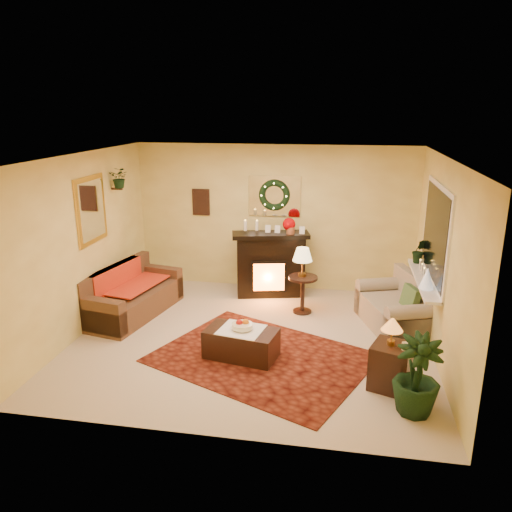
% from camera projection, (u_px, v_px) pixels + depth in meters
% --- Properties ---
extents(floor, '(5.00, 5.00, 0.00)m').
position_uv_depth(floor, '(252.00, 339.00, 7.21)').
color(floor, beige).
rests_on(floor, ground).
extents(ceiling, '(5.00, 5.00, 0.00)m').
position_uv_depth(ceiling, '(251.00, 157.00, 6.46)').
color(ceiling, white).
rests_on(ceiling, ground).
extents(wall_back, '(5.00, 5.00, 0.00)m').
position_uv_depth(wall_back, '(274.00, 218.00, 8.95)').
color(wall_back, '#EFD88C').
rests_on(wall_back, ground).
extents(wall_front, '(5.00, 5.00, 0.00)m').
position_uv_depth(wall_front, '(208.00, 319.00, 4.71)').
color(wall_front, '#EFD88C').
rests_on(wall_front, ground).
extents(wall_left, '(4.50, 4.50, 0.00)m').
position_uv_depth(wall_left, '(83.00, 244.00, 7.25)').
color(wall_left, '#EFD88C').
rests_on(wall_left, ground).
extents(wall_right, '(4.50, 4.50, 0.00)m').
position_uv_depth(wall_right, '(442.00, 262.00, 6.42)').
color(wall_right, '#EFD88C').
rests_on(wall_right, ground).
extents(area_rug, '(3.24, 2.90, 0.01)m').
position_uv_depth(area_rug, '(262.00, 358.00, 6.65)').
color(area_rug, maroon).
rests_on(area_rug, floor).
extents(sofa, '(1.14, 1.94, 0.78)m').
position_uv_depth(sofa, '(132.00, 289.00, 7.95)').
color(sofa, '#42261D').
rests_on(sofa, floor).
extents(red_throw, '(0.75, 1.22, 0.02)m').
position_uv_depth(red_throw, '(133.00, 283.00, 8.13)').
color(red_throw, '#C51100').
rests_on(red_throw, sofa).
extents(fireplace, '(1.22, 0.63, 1.07)m').
position_uv_depth(fireplace, '(271.00, 265.00, 8.74)').
color(fireplace, black).
rests_on(fireplace, floor).
extents(poinsettia, '(0.22, 0.22, 0.22)m').
position_uv_depth(poinsettia, '(289.00, 224.00, 8.48)').
color(poinsettia, '#A60003').
rests_on(poinsettia, fireplace).
extents(mantel_candle_a, '(0.06, 0.06, 0.18)m').
position_uv_depth(mantel_candle_a, '(245.00, 226.00, 8.56)').
color(mantel_candle_a, beige).
rests_on(mantel_candle_a, fireplace).
extents(mantel_candle_b, '(0.06, 0.06, 0.17)m').
position_uv_depth(mantel_candle_b, '(257.00, 226.00, 8.56)').
color(mantel_candle_b, silver).
rests_on(mantel_candle_b, fireplace).
extents(mantel_mirror, '(0.92, 0.02, 0.72)m').
position_uv_depth(mantel_mirror, '(274.00, 196.00, 8.82)').
color(mantel_mirror, white).
rests_on(mantel_mirror, wall_back).
extents(wreath, '(0.55, 0.11, 0.55)m').
position_uv_depth(wreath, '(274.00, 195.00, 8.78)').
color(wreath, '#194719').
rests_on(wreath, wall_back).
extents(wall_art, '(0.32, 0.03, 0.48)m').
position_uv_depth(wall_art, '(201.00, 202.00, 9.09)').
color(wall_art, '#381E11').
rests_on(wall_art, wall_back).
extents(gold_mirror, '(0.03, 0.84, 1.00)m').
position_uv_depth(gold_mirror, '(91.00, 210.00, 7.40)').
color(gold_mirror, gold).
rests_on(gold_mirror, wall_left).
extents(hanging_plant, '(0.33, 0.28, 0.36)m').
position_uv_depth(hanging_plant, '(120.00, 188.00, 8.02)').
color(hanging_plant, '#194719').
rests_on(hanging_plant, wall_left).
extents(loveseat, '(1.20, 1.55, 0.79)m').
position_uv_depth(loveseat, '(396.00, 301.00, 7.48)').
color(loveseat, '#A29882').
rests_on(loveseat, floor).
extents(window_frame, '(0.03, 1.86, 1.36)m').
position_uv_depth(window_frame, '(436.00, 233.00, 6.86)').
color(window_frame, white).
rests_on(window_frame, wall_right).
extents(window_glass, '(0.02, 1.70, 1.22)m').
position_uv_depth(window_glass, '(435.00, 233.00, 6.87)').
color(window_glass, black).
rests_on(window_glass, wall_right).
extents(window_sill, '(0.22, 1.86, 0.04)m').
position_uv_depth(window_sill, '(423.00, 279.00, 7.08)').
color(window_sill, white).
rests_on(window_sill, wall_right).
extents(mini_tree, '(0.19, 0.19, 0.29)m').
position_uv_depth(mini_tree, '(427.00, 278.00, 6.62)').
color(mini_tree, silver).
rests_on(mini_tree, window_sill).
extents(sill_plant, '(0.28, 0.22, 0.51)m').
position_uv_depth(sill_plant, '(419.00, 251.00, 7.69)').
color(sill_plant, '#215D2A').
rests_on(sill_plant, window_sill).
extents(side_table_round, '(0.49, 0.49, 0.61)m').
position_uv_depth(side_table_round, '(303.00, 293.00, 8.05)').
color(side_table_round, '#482C15').
rests_on(side_table_round, floor).
extents(lamp_cream, '(0.32, 0.32, 0.48)m').
position_uv_depth(lamp_cream, '(302.00, 260.00, 7.91)').
color(lamp_cream, '#E5CE88').
rests_on(lamp_cream, side_table_round).
extents(end_table_square, '(0.57, 0.57, 0.55)m').
position_uv_depth(end_table_square, '(391.00, 367.00, 5.90)').
color(end_table_square, brown).
rests_on(end_table_square, floor).
extents(lamp_tiffany, '(0.25, 0.25, 0.37)m').
position_uv_depth(lamp_tiffany, '(392.00, 330.00, 5.78)').
color(lamp_tiffany, orange).
rests_on(lamp_tiffany, end_table_square).
extents(coffee_table, '(1.01, 0.68, 0.39)m').
position_uv_depth(coffee_table, '(241.00, 343.00, 6.63)').
color(coffee_table, '#451D12').
rests_on(coffee_table, floor).
extents(fruit_bowl, '(0.28, 0.28, 0.06)m').
position_uv_depth(fruit_bowl, '(242.00, 326.00, 6.57)').
color(fruit_bowl, '#EEEBC2').
rests_on(fruit_bowl, coffee_table).
extents(floor_palm, '(1.59, 1.59, 2.71)m').
position_uv_depth(floor_palm, '(417.00, 376.00, 5.35)').
color(floor_palm, '#174E1E').
rests_on(floor_palm, floor).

